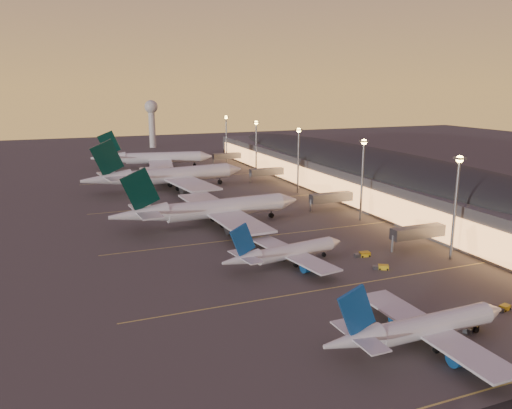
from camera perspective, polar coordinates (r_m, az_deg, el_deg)
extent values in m
plane|color=#464441|center=(112.91, 7.62, -8.48)|extent=(700.00, 700.00, 0.00)
cylinder|color=silver|center=(89.92, 19.75, -12.76)|extent=(22.30, 4.22, 3.78)
cone|color=silver|center=(98.57, 25.41, -10.94)|extent=(3.66, 3.85, 3.78)
cone|color=silver|center=(80.49, 10.95, -15.02)|extent=(10.11, 3.98, 3.78)
cube|color=silver|center=(89.53, 19.19, -13.31)|extent=(7.07, 31.99, 0.42)
cylinder|color=navy|center=(95.20, 16.61, -12.31)|extent=(5.07, 2.94, 2.84)
cylinder|color=navy|center=(86.20, 22.70, -15.67)|extent=(5.07, 2.94, 2.84)
cube|color=navy|center=(78.56, 11.42, -11.78)|extent=(6.94, 0.70, 8.21)
cube|color=silver|center=(80.85, 11.71, -14.46)|extent=(3.81, 11.54, 0.26)
cylinder|color=black|center=(97.17, 23.80, -12.84)|extent=(0.31, 0.31, 1.49)
cylinder|color=black|center=(97.26, 23.79, -12.96)|extent=(1.07, 0.68, 1.06)
cylinder|color=black|center=(91.71, 17.63, -13.90)|extent=(0.31, 0.31, 1.49)
cylinder|color=black|center=(91.81, 17.62, -14.02)|extent=(1.07, 0.68, 1.06)
cylinder|color=black|center=(88.28, 19.91, -15.21)|extent=(0.31, 0.31, 1.49)
cylinder|color=black|center=(88.38, 19.90, -15.33)|extent=(1.07, 0.68, 1.06)
cylinder|color=silver|center=(121.22, 4.55, -5.24)|extent=(21.24, 6.99, 3.56)
cone|color=silver|center=(128.40, 8.97, -4.30)|extent=(3.92, 4.08, 3.56)
cone|color=silver|center=(113.29, -1.73, -6.32)|extent=(9.92, 5.08, 3.56)
cube|color=silver|center=(120.86, 4.16, -5.61)|extent=(10.97, 30.61, 0.39)
cylinder|color=navy|center=(126.74, 2.66, -5.25)|extent=(5.11, 3.42, 2.67)
cylinder|color=navy|center=(116.66, 6.31, -6.99)|extent=(5.11, 3.42, 2.67)
cube|color=navy|center=(112.04, -1.54, -4.05)|extent=(6.53, 1.61, 7.73)
cube|color=silver|center=(113.65, -1.23, -5.97)|extent=(5.12, 11.22, 0.25)
cylinder|color=black|center=(127.12, 7.77, -5.62)|extent=(0.33, 0.33, 1.41)
cylinder|color=black|center=(127.19, 7.76, -5.70)|extent=(1.09, 0.78, 1.00)
cylinder|color=black|center=(123.03, 3.21, -6.16)|extent=(0.33, 0.33, 1.41)
cylinder|color=black|center=(123.10, 3.21, -6.25)|extent=(1.09, 0.78, 1.00)
cylinder|color=black|center=(119.20, 4.57, -6.84)|extent=(0.33, 0.33, 1.41)
cylinder|color=black|center=(119.27, 4.57, -6.93)|extent=(1.09, 0.78, 1.00)
cylinder|color=silver|center=(155.14, -3.42, -0.33)|extent=(37.77, 8.04, 5.67)
cone|color=silver|center=(164.28, 3.63, 0.44)|extent=(6.39, 6.04, 5.67)
cone|color=silver|center=(147.31, -13.28, -1.13)|extent=(17.25, 6.73, 5.67)
cube|color=silver|center=(154.73, -4.04, -0.76)|extent=(14.35, 55.37, 0.62)
cylinder|color=#54575C|center=(166.55, -5.16, -0.44)|extent=(8.72, 4.78, 4.25)
cylinder|color=#54575C|center=(144.90, -1.83, -2.50)|extent=(8.72, 4.78, 4.25)
cube|color=black|center=(145.87, -13.11, 1.69)|extent=(11.21, 1.56, 12.58)
cube|color=silver|center=(147.53, -12.52, -0.73)|extent=(7.29, 20.07, 0.40)
cylinder|color=black|center=(162.45, 1.75, -1.13)|extent=(0.48, 0.48, 2.27)
cylinder|color=black|center=(162.54, 1.75, -1.25)|extent=(1.65, 1.09, 1.59)
cylinder|color=black|center=(158.65, -4.95, -1.53)|extent=(0.48, 0.48, 2.27)
cylinder|color=black|center=(158.74, -4.95, -1.65)|extent=(1.65, 1.09, 1.59)
cylinder|color=black|center=(151.49, -3.90, -2.23)|extent=(0.48, 0.48, 2.27)
cylinder|color=black|center=(151.59, -3.89, -2.35)|extent=(1.65, 1.09, 1.59)
cylinder|color=silver|center=(211.24, -8.56, 3.42)|extent=(43.17, 12.41, 6.45)
cone|color=silver|center=(221.28, -2.57, 4.00)|extent=(7.73, 7.36, 6.45)
cone|color=silver|center=(202.15, -16.77, 2.78)|extent=(20.00, 9.11, 6.45)
cube|color=silver|center=(210.71, -9.07, 3.06)|extent=(21.06, 63.52, 0.71)
cylinder|color=#54575C|center=(224.25, -9.98, 3.08)|extent=(10.23, 6.15, 4.84)
cylinder|color=#54575C|center=(199.07, -7.26, 1.88)|extent=(10.23, 6.15, 4.84)
cube|color=black|center=(201.09, -16.66, 5.14)|extent=(12.74, 2.75, 14.32)
cube|color=silver|center=(202.51, -16.14, 3.12)|extent=(9.98, 23.21, 0.45)
cylinder|color=black|center=(219.06, -4.15, 2.68)|extent=(0.58, 0.58, 2.58)
cylinder|color=black|center=(219.13, -4.15, 2.58)|extent=(1.95, 1.37, 1.81)
cylinder|color=black|center=(215.03, -9.81, 2.32)|extent=(0.58, 0.58, 2.58)
cylinder|color=black|center=(215.10, -9.81, 2.22)|extent=(1.95, 1.37, 1.81)
cylinder|color=black|center=(206.71, -8.94, 1.91)|extent=(0.58, 0.58, 2.58)
cylinder|color=black|center=(206.79, -8.94, 1.80)|extent=(1.95, 1.37, 1.81)
cylinder|color=silver|center=(267.31, -10.53, 5.29)|extent=(38.87, 12.16, 5.81)
cone|color=silver|center=(268.83, -5.75, 5.49)|extent=(7.09, 6.77, 5.81)
cone|color=silver|center=(267.93, -16.53, 5.14)|extent=(18.09, 8.64, 5.81)
cube|color=silver|center=(267.41, -10.92, 5.05)|extent=(20.41, 57.26, 0.64)
cylinder|color=#54575C|center=(279.95, -10.71, 5.02)|extent=(9.29, 5.75, 4.36)
cylinder|color=#54575C|center=(255.50, -10.55, 4.24)|extent=(9.29, 5.75, 4.36)
cube|color=black|center=(266.96, -16.45, 6.74)|extent=(11.45, 2.78, 12.90)
cube|color=silver|center=(267.66, -16.09, 5.35)|extent=(9.50, 20.98, 0.41)
cylinder|color=black|center=(268.81, -7.04, 4.58)|extent=(0.54, 0.54, 2.33)
cylinder|color=black|center=(268.86, -7.04, 4.51)|extent=(1.77, 1.28, 1.63)
cylinder|color=black|center=(271.85, -11.17, 4.52)|extent=(0.54, 0.54, 2.33)
cylinder|color=black|center=(271.91, -11.17, 4.45)|extent=(1.77, 1.28, 1.63)
cylinder|color=black|center=(263.81, -11.14, 4.26)|extent=(0.54, 0.54, 2.33)
cylinder|color=black|center=(263.87, -11.13, 4.19)|extent=(1.77, 1.28, 1.63)
cube|color=#48484C|center=(202.60, 13.01, 2.85)|extent=(40.00, 255.00, 12.00)
ellipsoid|color=black|center=(201.63, 13.10, 4.53)|extent=(39.00, 253.00, 10.92)
cube|color=#FFA557|center=(192.13, 8.02, 2.20)|extent=(0.40, 244.80, 8.00)
cube|color=#54575C|center=(137.91, 18.06, -3.00)|extent=(16.00, 3.20, 3.00)
cylinder|color=gray|center=(133.72, 15.33, -4.35)|extent=(0.70, 0.70, 4.40)
cube|color=#54575C|center=(173.58, 8.62, 0.81)|extent=(16.00, 3.20, 3.00)
cylinder|color=gray|center=(170.27, 6.27, -0.16)|extent=(0.70, 0.70, 4.40)
cube|color=#54575C|center=(223.65, 1.26, 3.77)|extent=(16.00, 3.20, 3.00)
cylinder|color=gray|center=(221.09, -0.66, 3.06)|extent=(0.70, 0.70, 4.40)
cube|color=#54575C|center=(275.47, -3.31, 5.57)|extent=(16.00, 3.20, 3.00)
cylinder|color=gray|center=(273.40, -4.90, 5.00)|extent=(0.70, 0.70, 4.40)
cylinder|color=gray|center=(130.06, 21.78, -0.62)|extent=(0.70, 0.70, 25.00)
cube|color=gray|center=(127.80, 22.27, 4.92)|extent=(2.20, 2.20, 0.50)
sphere|color=#FAC44B|center=(127.83, 22.26, 4.83)|extent=(1.80, 1.80, 1.80)
cylinder|color=gray|center=(160.60, 12.03, 2.57)|extent=(0.70, 0.70, 25.00)
cube|color=gray|center=(158.77, 12.25, 7.07)|extent=(2.20, 2.20, 0.50)
sphere|color=#FAC44B|center=(158.80, 12.25, 7.00)|extent=(1.80, 1.80, 1.80)
cylinder|color=gray|center=(199.01, 4.85, 4.86)|extent=(0.70, 0.70, 25.00)
cube|color=gray|center=(197.54, 4.92, 8.51)|extent=(2.20, 2.20, 0.50)
sphere|color=#FAC44B|center=(197.55, 4.92, 8.45)|extent=(1.80, 1.80, 1.80)
cylinder|color=gray|center=(239.72, 0.02, 6.35)|extent=(0.70, 0.70, 25.00)
cube|color=gray|center=(238.50, 0.02, 9.38)|extent=(2.20, 2.20, 0.50)
sphere|color=#FAC44B|center=(238.51, 0.02, 9.34)|extent=(1.80, 1.80, 1.80)
cylinder|color=gray|center=(281.74, -3.40, 7.38)|extent=(0.70, 0.70, 25.00)
cube|color=gray|center=(280.70, -3.44, 9.96)|extent=(2.20, 2.20, 0.50)
sphere|color=#FAC44B|center=(280.71, -3.44, 9.92)|extent=(1.80, 1.80, 1.80)
cylinder|color=silver|center=(357.59, -11.78, 8.48)|extent=(4.40, 4.40, 26.00)
sphere|color=silver|center=(356.70, -11.90, 10.88)|extent=(9.00, 9.00, 9.00)
cube|color=#D8C659|center=(81.16, 24.21, -18.92)|extent=(90.00, 0.36, 0.00)
cube|color=#D8C659|center=(108.92, 8.92, -9.36)|extent=(90.00, 0.36, 0.00)
cube|color=#D8C659|center=(142.62, 0.74, -3.67)|extent=(90.00, 0.36, 0.00)
cube|color=#D8C659|center=(183.58, -4.63, 0.17)|extent=(90.00, 0.36, 0.00)
cube|color=#D8C659|center=(235.65, -8.60, 3.01)|extent=(90.00, 0.36, 0.00)
cube|color=yellow|center=(108.64, 26.55, -10.48)|extent=(2.35, 1.77, 0.96)
cube|color=#54575C|center=(107.39, 26.13, -10.78)|extent=(1.46, 1.40, 0.70)
cylinder|color=black|center=(109.68, 26.43, -10.40)|extent=(0.41, 0.24, 0.39)
cylinder|color=black|center=(109.14, 27.04, -10.59)|extent=(0.41, 0.24, 0.39)
cylinder|color=black|center=(108.37, 26.02, -10.64)|extent=(0.41, 0.24, 0.39)
cylinder|color=black|center=(107.83, 26.64, -10.83)|extent=(0.41, 0.24, 0.39)
cube|color=yellow|center=(98.45, 23.46, -12.55)|extent=(3.11, 2.70, 1.21)
cube|color=#54575C|center=(96.78, 23.09, -13.08)|extent=(2.03, 1.99, 0.88)
cylinder|color=black|center=(99.66, 23.15, -12.43)|extent=(0.52, 0.40, 0.48)
cylinder|color=black|center=(99.28, 24.08, -12.62)|extent=(0.52, 0.40, 0.48)
cylinder|color=black|center=(97.93, 22.79, -12.86)|extent=(0.52, 0.40, 0.48)
cylinder|color=black|center=(97.54, 23.74, -13.06)|extent=(0.52, 0.40, 0.48)
cube|color=yellow|center=(121.39, 14.36, -6.94)|extent=(2.72, 2.39, 1.06)
cube|color=#54575C|center=(121.24, 13.54, -6.99)|extent=(1.79, 1.75, 0.77)
cylinder|color=black|center=(122.28, 14.72, -6.97)|extent=(0.45, 0.36, 0.42)
cylinder|color=black|center=(120.94, 14.80, -7.21)|extent=(0.45, 0.36, 0.42)
cylinder|color=black|center=(122.07, 13.91, -6.96)|extent=(0.45, 0.36, 0.42)
cylinder|color=black|center=(120.72, 13.98, -7.19)|extent=(0.45, 0.36, 0.42)
cube|color=yellow|center=(129.13, 12.31, -5.56)|extent=(2.75, 1.88, 1.19)
cube|color=#54575C|center=(128.31, 11.54, -5.72)|extent=(1.65, 1.55, 0.86)
cylinder|color=black|center=(130.36, 12.52, -5.55)|extent=(0.49, 0.24, 0.48)
cylinder|color=black|center=(129.02, 12.85, -5.77)|extent=(0.49, 0.24, 0.48)
cylinder|color=black|center=(129.48, 11.75, -5.64)|extent=(0.49, 0.24, 0.48)
cylinder|color=black|center=(128.13, 12.09, -5.86)|extent=(0.49, 0.24, 0.48)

